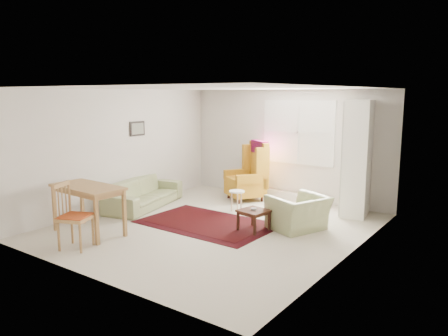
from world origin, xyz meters
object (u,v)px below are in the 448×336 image
Objects in this scene: coffee_table at (254,220)px; desk at (89,210)px; sofa at (144,188)px; wingback_chair at (245,171)px; stool at (237,201)px; cabinet at (358,158)px; desk_chair at (75,216)px; armchair at (298,209)px.

desk is (-2.25, -1.79, 0.23)m from coffee_table.
wingback_chair reaches higher than sofa.
cabinet reaches higher than stool.
sofa is 1.50× the size of wingback_chair.
coffee_table is (2.80, -0.06, -0.22)m from sofa.
sofa is 2.64m from desk_chair.
desk_chair is at bearing -127.06° from coffee_table.
sofa is at bearing 106.78° from desk.
cabinet is at bearing 38.58° from wingback_chair.
coffee_table is at bearing -43.26° from stool.
wingback_chair is 2.90× the size of coffee_table.
desk_chair is (-2.89, -4.51, -0.62)m from cabinet.
sofa is at bearing 178.74° from coffee_table.
wingback_chair is (1.43, 1.78, 0.27)m from sofa.
wingback_chair is at bearing 126.71° from coffee_table.
desk is 1.28× the size of desk_chair.
armchair is 2.02× the size of coffee_table.
cabinet reaches higher than wingback_chair.
stool is (-0.99, 0.93, 0.02)m from coffee_table.
cabinet is at bearing -174.94° from armchair.
wingback_chair is 3.13× the size of stool.
desk is at bearing -114.76° from stool.
desk is at bearing -28.97° from armchair.
wingback_chair is at bearing 112.91° from stool.
sofa is 4.47m from cabinet.
cabinet is (1.10, 2.13, 0.95)m from coffee_table.
armchair is at bearing -14.22° from stool.
armchair is at bearing -116.99° from cabinet.
armchair is (3.41, 0.46, -0.04)m from sofa.
sofa is 4.70× the size of stool.
armchair is 1.66m from stool.
wingback_chair is 4.25m from desk_chair.
sofa is at bearing -0.29° from desk_chair.
sofa is at bearing -162.17° from cabinet.
coffee_table is (1.38, -1.85, -0.49)m from wingback_chair.
armchair is 1.85m from cabinet.
armchair is 0.90× the size of desk_chair.
sofa is 2.81m from coffee_table.
stool is at bearing -78.06° from sofa.
cabinet is 1.71× the size of desk.
desk_chair reaches higher than sofa.
cabinet is at bearing 62.78° from coffee_table.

